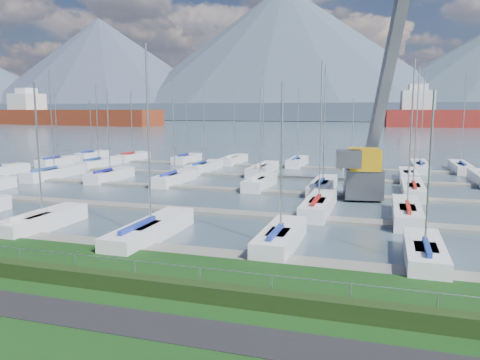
% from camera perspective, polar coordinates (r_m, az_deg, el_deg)
% --- Properties ---
extents(path, '(160.00, 2.00, 0.04)m').
position_cam_1_polar(path, '(18.25, -14.64, -16.21)').
color(path, black).
rests_on(path, grass).
extents(water, '(800.00, 540.00, 0.20)m').
position_cam_1_polar(water, '(277.24, 15.42, 6.63)').
color(water, '#445663').
extents(hedge, '(80.00, 0.70, 0.70)m').
position_cam_1_polar(hedge, '(20.19, -10.71, -12.56)').
color(hedge, black).
rests_on(hedge, grass).
extents(fence, '(80.00, 0.04, 0.04)m').
position_cam_1_polar(fence, '(20.23, -10.24, -9.94)').
color(fence, '#92969A').
rests_on(fence, grass).
extents(foothill, '(900.00, 80.00, 12.00)m').
position_cam_1_polar(foothill, '(347.10, 15.86, 8.00)').
color(foothill, '#455365').
rests_on(foothill, water).
extents(mountains, '(1190.00, 360.00, 115.00)m').
position_cam_1_polar(mountains, '(423.42, 17.38, 13.50)').
color(mountains, '#465166').
rests_on(mountains, water).
extents(docks, '(90.00, 41.60, 0.25)m').
position_cam_1_polar(docks, '(44.59, 5.32, -1.53)').
color(docks, slate).
rests_on(docks, water).
extents(crane, '(6.35, 13.22, 22.35)m').
position_cam_1_polar(crane, '(43.31, 15.68, 5.29)').
color(crane, '#515258').
rests_on(crane, water).
extents(cargo_ship_west, '(97.75, 30.29, 21.50)m').
position_cam_1_polar(cargo_ship_west, '(258.93, -20.13, 7.18)').
color(cargo_ship_west, maroon).
rests_on(cargo_ship_west, water).
extents(sailboat_fleet, '(75.85, 49.47, 13.00)m').
position_cam_1_polar(sailboat_fleet, '(47.32, 3.52, 5.90)').
color(sailboat_fleet, navy).
rests_on(sailboat_fleet, water).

